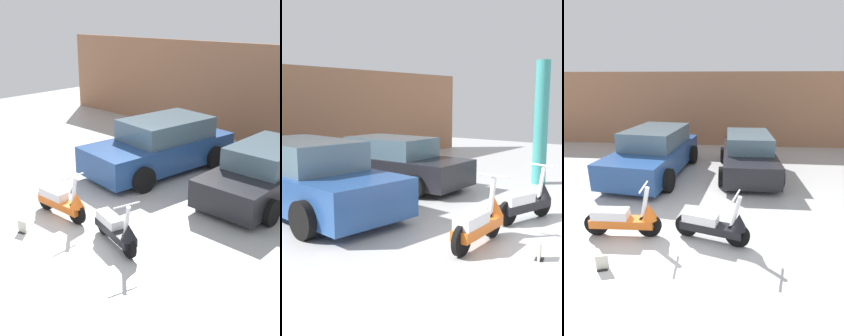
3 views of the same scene
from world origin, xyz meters
TOP-DOWN VIEW (x-y plane):
  - ground_plane at (0.00, 0.00)m, footprint 28.00×28.00m
  - wall_back at (0.00, 8.24)m, footprint 19.60×0.12m
  - scooter_front_left at (-0.91, 0.58)m, footprint 1.51×0.54m
  - scooter_front_right at (0.81, 0.55)m, footprint 1.44×0.66m
  - car_rear_left at (-1.33, 4.24)m, footprint 2.44×4.43m
  - car_rear_center at (1.65, 4.53)m, footprint 1.84×3.75m
  - placard_near_left_scooter at (-0.94, -0.40)m, footprint 0.20×0.16m

SIDE VIEW (x-z plane):
  - ground_plane at x=0.00m, z-range 0.00..0.00m
  - placard_near_left_scooter at x=-0.94m, z-range -0.02..0.24m
  - scooter_front_right at x=0.81m, z-range -0.15..0.87m
  - scooter_front_left at x=-0.91m, z-range -0.15..0.90m
  - car_rear_center at x=1.65m, z-range -0.03..1.24m
  - car_rear_left at x=-1.33m, z-range -0.03..1.41m
  - wall_back at x=0.00m, z-range 0.00..3.23m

